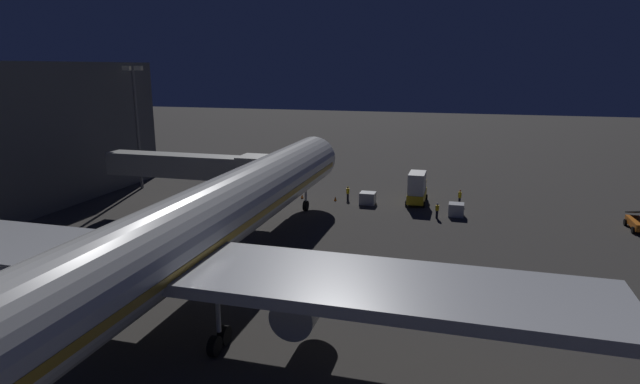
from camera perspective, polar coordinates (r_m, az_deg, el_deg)
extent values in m
plane|color=#383533|center=(43.16, -9.74, -9.09)|extent=(320.00, 320.00, 0.00)
cylinder|color=silver|center=(35.69, -14.68, -4.51)|extent=(5.27, 61.29, 5.27)
sphere|color=silver|center=(63.24, -0.66, 3.74)|extent=(5.17, 5.17, 5.17)
cube|color=gold|center=(35.81, -14.64, -5.11)|extent=(5.33, 58.84, 0.50)
cube|color=black|center=(61.59, -1.07, 4.34)|extent=(2.90, 1.40, 0.90)
cube|color=#B7BABF|center=(33.77, -16.96, -7.37)|extent=(52.89, 7.36, 0.70)
cylinder|color=#B7BABF|center=(31.69, -1.58, -11.65)|extent=(2.55, 5.68, 2.55)
cylinder|color=black|center=(34.18, -0.15, -9.70)|extent=(2.17, 0.15, 2.17)
cylinder|color=#B7BABF|center=(40.44, -26.90, -7.48)|extent=(2.55, 5.68, 2.55)
cylinder|color=black|center=(42.41, -24.34, -6.25)|extent=(2.17, 0.15, 2.17)
cylinder|color=#B7BABF|center=(60.61, -1.58, 0.15)|extent=(0.28, 0.28, 2.45)
cylinder|color=black|center=(61.06, -1.57, -1.51)|extent=(0.45, 1.20, 1.20)
cylinder|color=#B7BABF|center=(31.93, -11.10, -12.84)|extent=(0.28, 0.28, 2.45)
cylinder|color=black|center=(33.28, -10.44, -15.19)|extent=(0.45, 1.20, 1.20)
cylinder|color=black|center=(32.27, -11.49, -16.22)|extent=(0.45, 1.20, 1.20)
cylinder|color=#B7BABF|center=(36.25, -23.26, -10.43)|extent=(0.28, 0.28, 2.45)
cylinder|color=black|center=(37.45, -22.37, -12.63)|extent=(0.45, 1.20, 1.20)
cylinder|color=black|center=(36.56, -23.64, -13.42)|extent=(0.45, 1.20, 1.20)
cube|color=#9E9E99|center=(60.46, -14.98, 2.82)|extent=(17.80, 2.60, 2.50)
cube|color=#9E9E99|center=(56.48, -7.16, 2.44)|extent=(3.20, 3.40, 3.00)
cube|color=black|center=(55.96, -5.84, 2.37)|extent=(0.70, 3.20, 2.70)
cylinder|color=#B7BABF|center=(57.64, -7.98, -0.90)|extent=(0.56, 0.56, 4.43)
cylinder|color=black|center=(57.91, -7.37, -2.77)|extent=(0.25, 0.60, 0.60)
cylinder|color=black|center=(58.38, -8.46, -2.68)|extent=(0.25, 0.60, 0.60)
cylinder|color=#59595E|center=(75.42, -19.36, 6.37)|extent=(0.40, 0.40, 16.05)
cube|color=#F9EFC6|center=(74.43, -19.29, 12.69)|extent=(1.10, 0.50, 0.60)
cube|color=#F9EFC6|center=(75.46, -20.44, 12.61)|extent=(1.10, 0.50, 0.60)
cube|color=yellow|center=(65.55, 10.57, -0.42)|extent=(2.00, 5.30, 1.10)
cube|color=silver|center=(64.49, 10.58, 1.00)|extent=(1.90, 3.71, 2.51)
cube|color=yellow|center=(67.09, 10.76, 0.86)|extent=(1.80, 1.60, 1.10)
cylinder|color=black|center=(67.40, 11.59, -0.56)|extent=(0.24, 0.70, 0.70)
cylinder|color=black|center=(67.57, 9.80, -0.44)|extent=(0.24, 0.70, 0.70)
cylinder|color=black|center=(63.81, 11.33, -1.35)|extent=(0.24, 0.70, 0.70)
cylinder|color=black|center=(63.98, 9.44, -1.22)|extent=(0.24, 0.70, 0.70)
cube|color=orange|center=(63.18, 31.56, -2.96)|extent=(1.60, 4.04, 0.70)
cylinder|color=black|center=(64.34, 30.46, -2.88)|extent=(0.24, 0.70, 0.70)
cylinder|color=black|center=(61.72, 31.10, -3.59)|extent=(0.24, 0.70, 0.70)
cube|color=#B7BABF|center=(64.26, 5.25, -0.68)|extent=(1.87, 1.72, 1.46)
cube|color=#B7BABF|center=(60.85, 14.70, -1.89)|extent=(1.68, 1.61, 1.46)
cylinder|color=black|center=(66.03, 15.04, -0.96)|extent=(0.28, 0.28, 0.88)
cylinder|color=yellow|center=(65.84, 15.08, -0.30)|extent=(0.40, 0.40, 0.69)
sphere|color=tan|center=(65.74, 15.11, 0.09)|extent=(0.24, 0.24, 0.24)
sphere|color=orange|center=(65.73, 15.11, 0.13)|extent=(0.23, 0.23, 0.23)
cylinder|color=black|center=(59.52, 12.69, -2.40)|extent=(0.28, 0.28, 0.89)
cylinder|color=yellow|center=(59.33, 12.73, -1.72)|extent=(0.40, 0.40, 0.60)
sphere|color=tan|center=(59.22, 12.75, -1.33)|extent=(0.24, 0.24, 0.24)
sphere|color=white|center=(59.21, 12.75, -1.28)|extent=(0.23, 0.23, 0.23)
cylinder|color=black|center=(66.11, 3.07, -0.51)|extent=(0.28, 0.28, 0.83)
cylinder|color=yellow|center=(65.94, 3.07, 0.11)|extent=(0.40, 0.40, 0.65)
sphere|color=tan|center=(65.84, 3.08, 0.49)|extent=(0.24, 0.24, 0.24)
sphere|color=yellow|center=(65.82, 3.08, 0.53)|extent=(0.23, 0.23, 0.23)
cone|color=orange|center=(65.69, 1.69, -0.72)|extent=(0.36, 0.36, 0.55)
cone|color=orange|center=(66.86, -1.97, -0.47)|extent=(0.36, 0.36, 0.55)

